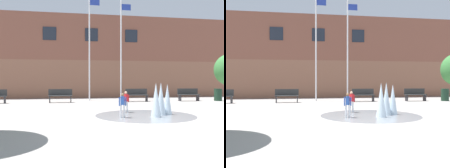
{
  "view_description": "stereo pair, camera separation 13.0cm",
  "coord_description": "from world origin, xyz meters",
  "views": [
    {
      "loc": [
        -2.24,
        -7.36,
        1.49
      ],
      "look_at": [
        0.34,
        6.97,
        1.3
      ],
      "focal_mm": 42.0,
      "sensor_mm": 36.0,
      "label": 1
    },
    {
      "loc": [
        -2.11,
        -7.38,
        1.49
      ],
      "look_at": [
        0.34,
        6.97,
        1.3
      ],
      "focal_mm": 42.0,
      "sensor_mm": 36.0,
      "label": 2
    }
  ],
  "objects": [
    {
      "name": "trash_can",
      "position": [
        8.88,
        10.24,
        0.45
      ],
      "size": [
        0.56,
        0.56,
        0.9
      ],
      "primitive_type": "cylinder",
      "color": "#193323",
      "rests_on": "ground"
    },
    {
      "name": "park_bench_left_of_flagpoles",
      "position": [
        -2.55,
        10.73,
        0.48
      ],
      "size": [
        1.6,
        0.44,
        0.91
      ],
      "color": "#28282D",
      "rests_on": "ground"
    },
    {
      "name": "child_running",
      "position": [
        0.03,
        2.86,
        0.58
      ],
      "size": [
        0.31,
        0.24,
        0.99
      ],
      "rotation": [
        0.0,
        0.0,
        1.11
      ],
      "color": "silver",
      "rests_on": "ground"
    },
    {
      "name": "ground_plane",
      "position": [
        0.0,
        0.0,
        0.0
      ],
      "size": [
        100.0,
        100.0,
        0.0
      ],
      "primitive_type": "plane",
      "color": "gray"
    },
    {
      "name": "library_building",
      "position": [
        0.0,
        18.04,
        3.6
      ],
      "size": [
        36.0,
        6.05,
        7.2
      ],
      "color": "brown",
      "rests_on": "ground"
    },
    {
      "name": "flagpole_left",
      "position": [
        -0.46,
        11.74,
        4.17
      ],
      "size": [
        0.8,
        0.1,
        7.85
      ],
      "color": "silver",
      "rests_on": "ground"
    },
    {
      "name": "splash_fountain",
      "position": [
        1.68,
        3.24,
        0.58
      ],
      "size": [
        4.26,
        4.26,
        1.42
      ],
      "color": "gray",
      "rests_on": "ground"
    },
    {
      "name": "flagpole_right",
      "position": [
        1.9,
        11.74,
        4.04
      ],
      "size": [
        0.8,
        0.1,
        7.59
      ],
      "color": "silver",
      "rests_on": "ground"
    },
    {
      "name": "park_bench_far_right",
      "position": [
        6.67,
        10.52,
        0.48
      ],
      "size": [
        1.6,
        0.44,
        0.91
      ],
      "color": "#28282D",
      "rests_on": "ground"
    },
    {
      "name": "child_in_fountain",
      "position": [
        0.56,
        4.54,
        0.58
      ],
      "size": [
        0.31,
        0.24,
        0.99
      ],
      "rotation": [
        0.0,
        0.0,
        1.99
      ],
      "color": "silver",
      "rests_on": "ground"
    },
    {
      "name": "park_bench_under_left_flagpole",
      "position": [
        2.79,
        10.63,
        0.48
      ],
      "size": [
        1.6,
        0.44,
        0.91
      ],
      "color": "#28282D",
      "rests_on": "ground"
    }
  ]
}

